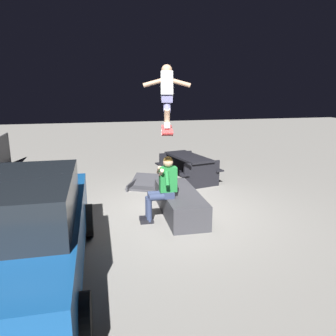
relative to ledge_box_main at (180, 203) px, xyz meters
The scene contains 8 objects.
ground_plane 0.26m from the ledge_box_main, 26.98° to the left, with size 40.00×40.00×0.00m, color gray.
ledge_box_main is the anchor object (origin of this frame).
person_sitting_on_ledge 0.72m from the ledge_box_main, 123.02° to the left, with size 0.59×0.76×1.34m.
skateboard 1.72m from the ledge_box_main, 138.56° to the left, with size 1.04×0.40×0.13m.
skater_airborne 2.37m from the ledge_box_main, 135.52° to the left, with size 0.64×0.88×1.12m.
kicker_ramp 2.17m from the ledge_box_main, 10.68° to the left, with size 1.22×1.17×0.36m.
picnic_table_back 2.60m from the ledge_box_main, 20.20° to the right, with size 1.96×1.69×0.75m.
parked_car 3.53m from the ledge_box_main, 126.52° to the left, with size 4.22×1.96×1.56m.
Camera 1 is at (-6.46, 1.70, 2.64)m, focal length 34.87 mm.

